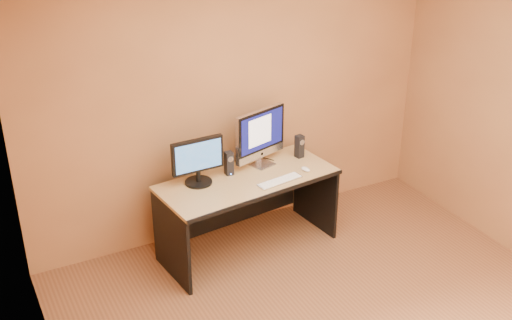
{
  "coord_description": "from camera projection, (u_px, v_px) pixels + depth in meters",
  "views": [
    {
      "loc": [
        -2.36,
        -2.94,
        3.32
      ],
      "look_at": [
        -0.1,
        1.41,
        0.94
      ],
      "focal_mm": 45.0,
      "sensor_mm": 36.0,
      "label": 1
    }
  ],
  "objects": [
    {
      "name": "speaker_right",
      "position": [
        299.0,
        146.0,
        5.95
      ],
      "size": [
        0.08,
        0.08,
        0.22
      ],
      "primitive_type": null,
      "rotation": [
        0.0,
        0.0,
        0.15
      ],
      "color": "black",
      "rests_on": "desk"
    },
    {
      "name": "mouse",
      "position": [
        306.0,
        169.0,
        5.73
      ],
      "size": [
        0.07,
        0.11,
        0.04
      ],
      "primitive_type": "ellipsoid",
      "rotation": [
        0.0,
        0.0,
        0.18
      ],
      "color": "silver",
      "rests_on": "desk"
    },
    {
      "name": "desk",
      "position": [
        248.0,
        214.0,
        5.77
      ],
      "size": [
        1.64,
        0.86,
        0.73
      ],
      "primitive_type": null,
      "rotation": [
        0.0,
        0.0,
        0.11
      ],
      "color": "tan",
      "rests_on": "ground"
    },
    {
      "name": "second_monitor",
      "position": [
        198.0,
        162.0,
        5.44
      ],
      "size": [
        0.48,
        0.25,
        0.41
      ],
      "primitive_type": null,
      "rotation": [
        0.0,
        0.0,
        0.03
      ],
      "color": "black",
      "rests_on": "desk"
    },
    {
      "name": "keyboard",
      "position": [
        280.0,
        181.0,
        5.55
      ],
      "size": [
        0.44,
        0.18,
        0.02
      ],
      "primitive_type": "cube",
      "rotation": [
        0.0,
        0.0,
        0.15
      ],
      "color": "#BDBDC1",
      "rests_on": "desk"
    },
    {
      "name": "walls",
      "position": [
        368.0,
        191.0,
        4.21
      ],
      "size": [
        4.0,
        4.0,
        2.6
      ],
      "primitive_type": null,
      "color": "#9D6A3F",
      "rests_on": "ground"
    },
    {
      "name": "cable_b",
      "position": [
        259.0,
        160.0,
        5.93
      ],
      "size": [
        0.03,
        0.18,
        0.01
      ],
      "primitive_type": "cylinder",
      "rotation": [
        1.57,
        0.0,
        -0.14
      ],
      "color": "black",
      "rests_on": "desk"
    },
    {
      "name": "cable_a",
      "position": [
        264.0,
        158.0,
        5.98
      ],
      "size": [
        0.12,
        0.19,
        0.01
      ],
      "primitive_type": "cylinder",
      "rotation": [
        1.57,
        0.0,
        0.52
      ],
      "color": "black",
      "rests_on": "desk"
    },
    {
      "name": "imac",
      "position": [
        263.0,
        138.0,
        5.73
      ],
      "size": [
        0.6,
        0.36,
        0.54
      ],
      "primitive_type": null,
      "rotation": [
        0.0,
        0.0,
        0.29
      ],
      "color": "#B7B7BC",
      "rests_on": "desk"
    },
    {
      "name": "speaker_left",
      "position": [
        229.0,
        163.0,
        5.63
      ],
      "size": [
        0.07,
        0.07,
        0.22
      ],
      "primitive_type": null,
      "rotation": [
        0.0,
        0.0,
        -0.0
      ],
      "color": "black",
      "rests_on": "desk"
    }
  ]
}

